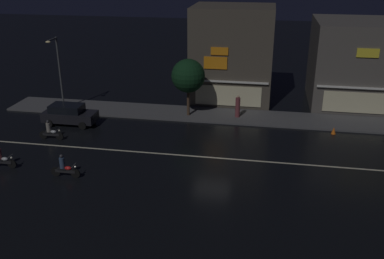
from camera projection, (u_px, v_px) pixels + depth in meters
The scene contains 13 objects.
ground_plane at pixel (213, 158), 29.36m from camera, with size 140.00×140.00×0.00m, color black.
lane_divider_stripe at pixel (213, 158), 29.36m from camera, with size 36.80×0.16×0.01m, color beige.
sidewalk_far at pixel (225, 116), 36.87m from camera, with size 38.74×3.68×0.14m, color #4C4C4F.
storefront_left_block at pixel (361, 63), 39.01m from camera, with size 8.71×8.35×7.55m.
storefront_center_block at pixel (232, 54), 39.77m from camera, with size 7.30×6.33×8.72m.
streetlamp_west at pixel (58, 67), 36.90m from camera, with size 0.44×1.64×6.34m.
pedestrian_on_sidewalk at pixel (238, 107), 36.13m from camera, with size 0.40×0.40×1.89m.
street_tree at pixel (188, 76), 35.58m from camera, with size 2.80×2.80×4.85m.
parked_car_trailing at pixel (69, 114), 34.92m from camera, with size 4.30×1.98×1.67m.
motorcycle_lead at pixel (50, 131), 32.10m from camera, with size 1.90×0.60×1.52m.
motorcycle_following at pixel (64, 168), 26.59m from camera, with size 1.90×0.60×1.52m.
motorcycle_opposite_lane at pixel (1, 158), 27.79m from camera, with size 1.90×0.60×1.52m.
traffic_cone at pixel (334, 131), 33.21m from camera, with size 0.36×0.36×0.55m, color orange.
Camera 1 is at (3.26, -26.36, 12.75)m, focal length 40.30 mm.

